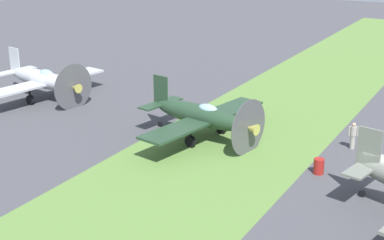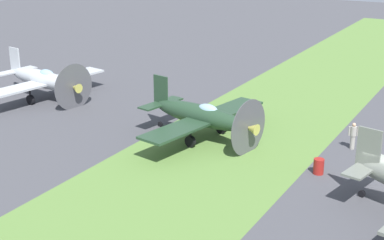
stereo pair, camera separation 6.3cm
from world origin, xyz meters
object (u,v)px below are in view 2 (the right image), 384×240
(airplane_wingman, at_px, (202,116))
(ground_crew_chief, at_px, (353,135))
(fuel_drum, at_px, (319,166))
(airplane_trail, at_px, (43,79))

(airplane_wingman, xyz_separation_m, ground_crew_chief, (-3.13, 9.10, -0.70))
(airplane_wingman, xyz_separation_m, fuel_drum, (1.62, 8.43, -1.16))
(airplane_trail, bearing_deg, ground_crew_chief, 102.75)
(airplane_wingman, height_order, airplane_trail, airplane_trail)
(airplane_trail, height_order, ground_crew_chief, airplane_trail)
(airplane_wingman, height_order, fuel_drum, airplane_wingman)
(airplane_wingman, bearing_deg, ground_crew_chief, 119.38)
(fuel_drum, bearing_deg, airplane_wingman, -100.90)
(airplane_trail, distance_m, ground_crew_chief, 24.63)
(airplane_trail, relative_size, fuel_drum, 12.29)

